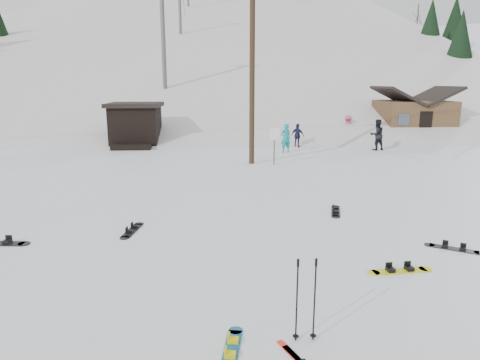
{
  "coord_description": "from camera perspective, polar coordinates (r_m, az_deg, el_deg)",
  "views": [
    {
      "loc": [
        0.13,
        -7.4,
        4.07
      ],
      "look_at": [
        0.82,
        4.18,
        1.4
      ],
      "focal_mm": 32.0,
      "sensor_mm": 36.0,
      "label": 1
    }
  ],
  "objects": [
    {
      "name": "ground",
      "position": [
        8.44,
        -4.02,
        -15.89
      ],
      "size": [
        200.0,
        200.0,
        0.0
      ],
      "primitive_type": "plane",
      "color": "white",
      "rests_on": "ground"
    },
    {
      "name": "ski_slope",
      "position": [
        64.43,
        -3.43,
        -1.5
      ],
      "size": [
        60.0,
        85.24,
        65.97
      ],
      "primitive_type": "cube",
      "rotation": [
        0.31,
        0.0,
        0.0
      ],
      "color": "silver",
      "rests_on": "ground"
    },
    {
      "name": "ridge_right",
      "position": [
        70.4,
        29.23,
        -1.08
      ],
      "size": [
        45.66,
        93.98,
        54.59
      ],
      "primitive_type": "cube",
      "rotation": [
        0.21,
        -0.05,
        -0.12
      ],
      "color": "white",
      "rests_on": "ground"
    },
    {
      "name": "treeline_crest",
      "position": [
        93.49,
        -3.56,
        10.44
      ],
      "size": [
        50.0,
        6.0,
        10.0
      ],
      "primitive_type": null,
      "color": "black",
      "rests_on": "ski_slope"
    },
    {
      "name": "utility_pole",
      "position": [
        21.49,
        1.63,
        14.59
      ],
      "size": [
        2.0,
        0.26,
        9.0
      ],
      "color": "#3A2819",
      "rests_on": "ground"
    },
    {
      "name": "trail_sign",
      "position": [
        21.37,
        4.62,
        5.4
      ],
      "size": [
        0.5,
        0.09,
        1.85
      ],
      "color": "#595B60",
      "rests_on": "ground"
    },
    {
      "name": "lift_hut",
      "position": [
        28.92,
        -13.73,
        7.23
      ],
      "size": [
        3.4,
        4.1,
        2.75
      ],
      "color": "black",
      "rests_on": "ground"
    },
    {
      "name": "lift_tower_near",
      "position": [
        37.81,
        -10.21,
        18.52
      ],
      "size": [
        2.2,
        0.36,
        8.0
      ],
      "color": "#595B60",
      "rests_on": "ski_slope"
    },
    {
      "name": "cabin",
      "position": [
        34.83,
        22.07,
        7.77
      ],
      "size": [
        5.39,
        4.4,
        3.77
      ],
      "color": "brown",
      "rests_on": "ground"
    },
    {
      "name": "hero_snowboard",
      "position": [
        7.13,
        -1.13,
        -21.61
      ],
      "size": [
        0.41,
        1.27,
        0.09
      ],
      "rotation": [
        0.0,
        0.0,
        1.4
      ],
      "color": "#155F8D",
      "rests_on": "ground"
    },
    {
      "name": "ski_poles",
      "position": [
        7.09,
        8.76,
        -15.43
      ],
      "size": [
        0.39,
        0.1,
        1.4
      ],
      "color": "black",
      "rests_on": "ground"
    },
    {
      "name": "board_scatter_b",
      "position": [
        12.4,
        -14.19,
        -6.49
      ],
      "size": [
        0.46,
        1.4,
        0.1
      ],
      "rotation": [
        0.0,
        0.0,
        1.4
      ],
      "color": "black",
      "rests_on": "ground"
    },
    {
      "name": "board_scatter_d",
      "position": [
        12.02,
        26.61,
        -8.15
      ],
      "size": [
        1.2,
        0.85,
        0.1
      ],
      "rotation": [
        0.0,
        0.0,
        -0.56
      ],
      "color": "black",
      "rests_on": "ground"
    },
    {
      "name": "board_scatter_e",
      "position": [
        10.22,
        20.51,
        -11.22
      ],
      "size": [
        1.5,
        0.39,
        0.11
      ],
      "rotation": [
        0.0,
        0.0,
        0.09
      ],
      "color": "yellow",
      "rests_on": "ground"
    },
    {
      "name": "board_scatter_f",
      "position": [
        14.08,
        12.63,
        -4.06
      ],
      "size": [
        0.56,
        1.38,
        0.1
      ],
      "rotation": [
        0.0,
        0.0,
        1.31
      ],
      "color": "black",
      "rests_on": "ground"
    },
    {
      "name": "skier_teal",
      "position": [
        25.3,
        6.11,
        5.57
      ],
      "size": [
        0.69,
        0.53,
        1.69
      ],
      "primitive_type": "imported",
      "rotation": [
        0.0,
        0.0,
        3.36
      ],
      "color": "#0E8D8E",
      "rests_on": "ground"
    },
    {
      "name": "skier_dark",
      "position": [
        27.35,
        17.78,
        5.76
      ],
      "size": [
        1.04,
        0.89,
        1.87
      ],
      "primitive_type": "imported",
      "rotation": [
        0.0,
        0.0,
        3.37
      ],
      "color": "black",
      "rests_on": "ground"
    },
    {
      "name": "skier_pink",
      "position": [
        31.8,
        14.17,
        6.8
      ],
      "size": [
        1.22,
        0.83,
        1.75
      ],
      "primitive_type": "imported",
      "rotation": [
        0.0,
        0.0,
        3.31
      ],
      "color": "#CB4771",
      "rests_on": "ground"
    },
    {
      "name": "skier_navy",
      "position": [
        27.39,
        7.69,
        5.89
      ],
      "size": [
        0.92,
        0.82,
        1.5
      ],
      "primitive_type": "imported",
      "rotation": [
        0.0,
        0.0,
        2.49
      ],
      "color": "#191C40",
      "rests_on": "ground"
    }
  ]
}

